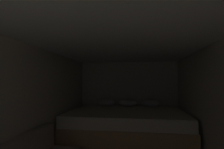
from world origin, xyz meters
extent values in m
cube|color=beige|center=(0.00, 4.43, 0.98)|extent=(2.70, 0.05, 1.96)
cube|color=beige|center=(-1.33, 1.87, 0.98)|extent=(0.05, 5.06, 1.96)
cube|color=white|center=(0.00, 1.87, 1.99)|extent=(2.70, 5.06, 0.05)
cube|color=tan|center=(0.00, 3.50, 0.28)|extent=(2.48, 1.70, 0.56)
cube|color=beige|center=(0.00, 3.50, 0.67)|extent=(2.44, 1.66, 0.23)
ellipsoid|color=white|center=(-0.56, 4.13, 0.88)|extent=(0.45, 0.34, 0.18)
ellipsoid|color=white|center=(0.56, 4.13, 0.88)|extent=(0.45, 0.34, 0.18)
ellipsoid|color=white|center=(0.00, 4.13, 0.88)|extent=(0.45, 0.34, 0.18)
camera|label=1|loc=(0.24, -0.32, 1.42)|focal=27.67mm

